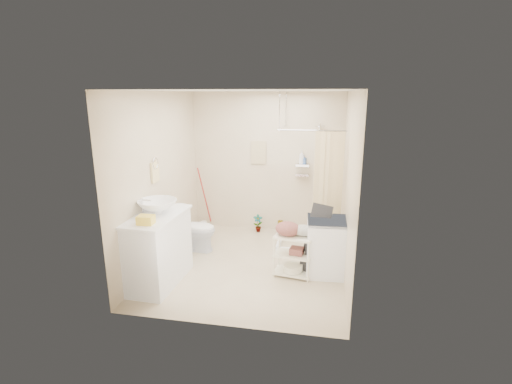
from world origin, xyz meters
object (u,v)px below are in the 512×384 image
at_px(toilet, 194,228).
at_px(washing_machine, 326,246).
at_px(laundry_rack, 293,252).
at_px(vanity, 157,249).

height_order(toilet, washing_machine, washing_machine).
relative_size(toilet, washing_machine, 0.91).
xyz_separation_m(toilet, laundry_rack, (1.72, -0.63, -0.01)).
bearing_deg(vanity, laundry_rack, 18.83).
bearing_deg(laundry_rack, toilet, 168.78).
xyz_separation_m(vanity, washing_machine, (2.30, 0.71, -0.08)).
bearing_deg(toilet, washing_machine, -97.17).
bearing_deg(laundry_rack, vanity, -154.90).
relative_size(toilet, laundry_rack, 1.02).
distance_m(toilet, washing_machine, 2.23).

